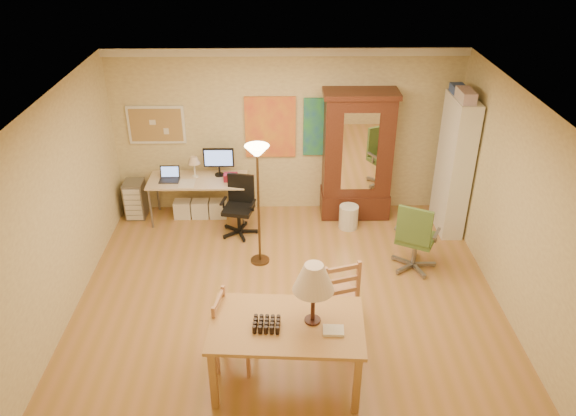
{
  "coord_description": "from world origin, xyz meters",
  "views": [
    {
      "loc": [
        -0.09,
        -5.94,
        4.63
      ],
      "look_at": [
        -0.0,
        0.3,
        1.18
      ],
      "focal_mm": 35.0,
      "sensor_mm": 36.0,
      "label": 1
    }
  ],
  "objects_px": {
    "armoire": "(357,163)",
    "bookshelf": "(454,166)",
    "dining_table": "(296,311)",
    "computer_desk": "(201,194)",
    "office_chair_green": "(414,252)",
    "office_chair_black": "(239,219)"
  },
  "relations": [
    {
      "from": "armoire",
      "to": "bookshelf",
      "type": "distance_m",
      "value": 1.49
    },
    {
      "from": "dining_table",
      "to": "armoire",
      "type": "distance_m",
      "value": 3.84
    },
    {
      "from": "computer_desk",
      "to": "office_chair_green",
      "type": "xyz_separation_m",
      "value": [
        3.16,
        -1.52,
        -0.15
      ]
    },
    {
      "from": "computer_desk",
      "to": "office_chair_black",
      "type": "bearing_deg",
      "value": -37.79
    },
    {
      "from": "computer_desk",
      "to": "armoire",
      "type": "relative_size",
      "value": 0.74
    },
    {
      "from": "office_chair_green",
      "to": "bookshelf",
      "type": "distance_m",
      "value": 1.6
    },
    {
      "from": "office_chair_black",
      "to": "office_chair_green",
      "type": "distance_m",
      "value": 2.71
    },
    {
      "from": "office_chair_green",
      "to": "armoire",
      "type": "distance_m",
      "value": 1.84
    },
    {
      "from": "office_chair_green",
      "to": "computer_desk",
      "type": "bearing_deg",
      "value": 154.27
    },
    {
      "from": "computer_desk",
      "to": "armoire",
      "type": "height_order",
      "value": "armoire"
    },
    {
      "from": "dining_table",
      "to": "computer_desk",
      "type": "bearing_deg",
      "value": 111.91
    },
    {
      "from": "office_chair_black",
      "to": "office_chair_green",
      "type": "height_order",
      "value": "office_chair_green"
    },
    {
      "from": "office_chair_black",
      "to": "bookshelf",
      "type": "relative_size",
      "value": 0.44
    },
    {
      "from": "computer_desk",
      "to": "bookshelf",
      "type": "xyz_separation_m",
      "value": [
        3.94,
        -0.36,
        0.63
      ]
    },
    {
      "from": "computer_desk",
      "to": "bookshelf",
      "type": "relative_size",
      "value": 0.73
    },
    {
      "from": "office_chair_black",
      "to": "office_chair_green",
      "type": "bearing_deg",
      "value": -22.1
    },
    {
      "from": "dining_table",
      "to": "bookshelf",
      "type": "xyz_separation_m",
      "value": [
        2.49,
        3.24,
        0.12
      ]
    },
    {
      "from": "armoire",
      "to": "dining_table",
      "type": "bearing_deg",
      "value": -106.17
    },
    {
      "from": "bookshelf",
      "to": "dining_table",
      "type": "bearing_deg",
      "value": -127.48
    },
    {
      "from": "dining_table",
      "to": "bookshelf",
      "type": "distance_m",
      "value": 4.09
    },
    {
      "from": "computer_desk",
      "to": "office_chair_green",
      "type": "bearing_deg",
      "value": -25.73
    },
    {
      "from": "dining_table",
      "to": "armoire",
      "type": "xyz_separation_m",
      "value": [
        1.07,
        3.68,
        -0.03
      ]
    }
  ]
}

